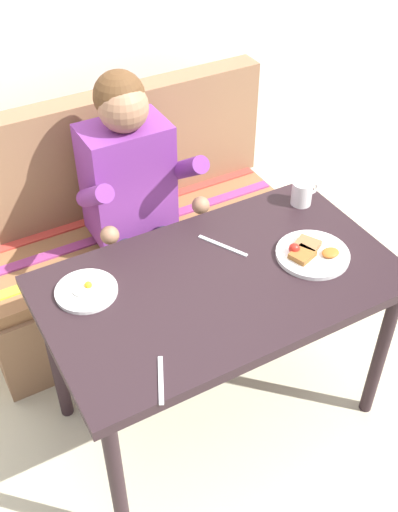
{
  "coord_description": "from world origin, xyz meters",
  "views": [
    {
      "loc": [
        -0.81,
        -1.3,
        2.14
      ],
      "look_at": [
        0.0,
        0.15,
        0.72
      ],
      "focal_mm": 43.6,
      "sensor_mm": 36.0,
      "label": 1
    }
  ],
  "objects_px": {
    "fork": "(161,380)",
    "plate_breakfast": "(311,253)",
    "person": "(135,192)",
    "coffee_mug": "(302,192)",
    "knife": "(223,246)",
    "plate_eggs": "(86,291)",
    "couch": "(134,244)",
    "table": "(220,297)"
  },
  "relations": [
    {
      "from": "coffee_mug",
      "to": "couch",
      "type": "bearing_deg",
      "value": 132.47
    },
    {
      "from": "person",
      "to": "knife",
      "type": "bearing_deg",
      "value": -72.89
    },
    {
      "from": "coffee_mug",
      "to": "fork",
      "type": "distance_m",
      "value": 1.0
    },
    {
      "from": "plate_eggs",
      "to": "couch",
      "type": "bearing_deg",
      "value": 55.47
    },
    {
      "from": "couch",
      "to": "coffee_mug",
      "type": "height_order",
      "value": "couch"
    },
    {
      "from": "couch",
      "to": "plate_breakfast",
      "type": "bearing_deg",
      "value": -67.58
    },
    {
      "from": "knife",
      "to": "coffee_mug",
      "type": "bearing_deg",
      "value": -16.81
    },
    {
      "from": "table",
      "to": "couch",
      "type": "height_order",
      "value": "couch"
    },
    {
      "from": "person",
      "to": "fork",
      "type": "xyz_separation_m",
      "value": [
        -0.32,
        -0.87,
        -0.01
      ]
    },
    {
      "from": "couch",
      "to": "plate_eggs",
      "type": "bearing_deg",
      "value": -124.53
    },
    {
      "from": "coffee_mug",
      "to": "table",
      "type": "bearing_deg",
      "value": -155.74
    },
    {
      "from": "plate_breakfast",
      "to": "coffee_mug",
      "type": "bearing_deg",
      "value": 60.02
    },
    {
      "from": "plate_eggs",
      "to": "knife",
      "type": "height_order",
      "value": "plate_eggs"
    },
    {
      "from": "couch",
      "to": "coffee_mug",
      "type": "distance_m",
      "value": 0.86
    },
    {
      "from": "fork",
      "to": "knife",
      "type": "relative_size",
      "value": 0.85
    },
    {
      "from": "table",
      "to": "coffee_mug",
      "type": "distance_m",
      "value": 0.56
    },
    {
      "from": "couch",
      "to": "knife",
      "type": "bearing_deg",
      "value": -81.39
    },
    {
      "from": "plate_eggs",
      "to": "knife",
      "type": "distance_m",
      "value": 0.51
    },
    {
      "from": "couch",
      "to": "fork",
      "type": "height_order",
      "value": "couch"
    },
    {
      "from": "person",
      "to": "coffee_mug",
      "type": "distance_m",
      "value": 0.65
    },
    {
      "from": "plate_breakfast",
      "to": "person",
      "type": "bearing_deg",
      "value": 120.63
    },
    {
      "from": "table",
      "to": "plate_eggs",
      "type": "distance_m",
      "value": 0.46
    },
    {
      "from": "fork",
      "to": "plate_breakfast",
      "type": "bearing_deg",
      "value": 43.33
    },
    {
      "from": "person",
      "to": "plate_eggs",
      "type": "bearing_deg",
      "value": -130.93
    },
    {
      "from": "person",
      "to": "plate_eggs",
      "type": "relative_size",
      "value": 5.89
    },
    {
      "from": "person",
      "to": "plate_breakfast",
      "type": "relative_size",
      "value": 4.7
    },
    {
      "from": "couch",
      "to": "fork",
      "type": "relative_size",
      "value": 8.47
    },
    {
      "from": "coffee_mug",
      "to": "knife",
      "type": "height_order",
      "value": "coffee_mug"
    },
    {
      "from": "coffee_mug",
      "to": "fork",
      "type": "height_order",
      "value": "coffee_mug"
    },
    {
      "from": "table",
      "to": "plate_breakfast",
      "type": "relative_size",
      "value": 4.65
    },
    {
      "from": "couch",
      "to": "plate_eggs",
      "type": "distance_m",
      "value": 0.84
    },
    {
      "from": "person",
      "to": "couch",
      "type": "bearing_deg",
      "value": 76.17
    },
    {
      "from": "coffee_mug",
      "to": "fork",
      "type": "bearing_deg",
      "value": -149.59
    },
    {
      "from": "table",
      "to": "plate_eggs",
      "type": "bearing_deg",
      "value": 159.18
    },
    {
      "from": "plate_breakfast",
      "to": "plate_eggs",
      "type": "xyz_separation_m",
      "value": [
        -0.75,
        0.21,
        -0.0
      ]
    },
    {
      "from": "knife",
      "to": "fork",
      "type": "bearing_deg",
      "value": -164.84
    },
    {
      "from": "fork",
      "to": "plate_eggs",
      "type": "bearing_deg",
      "value": 121.96
    },
    {
      "from": "couch",
      "to": "plate_eggs",
      "type": "relative_size",
      "value": 7.0
    },
    {
      "from": "plate_breakfast",
      "to": "plate_eggs",
      "type": "height_order",
      "value": "plate_breakfast"
    },
    {
      "from": "fork",
      "to": "knife",
      "type": "xyz_separation_m",
      "value": [
        0.46,
        0.43,
        0.0
      ]
    },
    {
      "from": "person",
      "to": "fork",
      "type": "height_order",
      "value": "person"
    },
    {
      "from": "fork",
      "to": "knife",
      "type": "bearing_deg",
      "value": 68.15
    }
  ]
}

